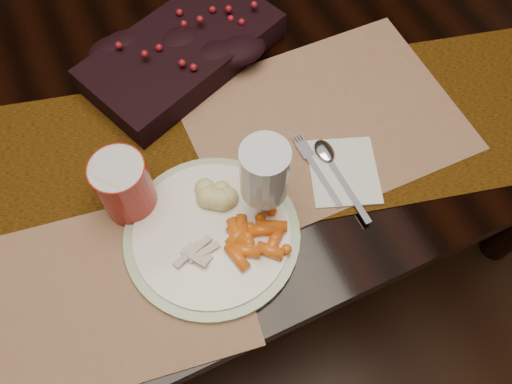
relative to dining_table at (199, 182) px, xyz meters
name	(u,v)px	position (x,y,z in m)	size (l,w,h in m)	color
floor	(211,237)	(0.00, 0.00, -0.38)	(5.00, 5.00, 0.00)	black
dining_table	(199,182)	(0.00, 0.00, 0.00)	(1.80, 1.00, 0.75)	black
table_runner	(182,155)	(-0.05, -0.14, 0.38)	(1.70, 0.35, 0.00)	#55340D
centerpiece	(182,49)	(0.03, 0.06, 0.42)	(0.38, 0.20, 0.08)	black
placemat_main	(324,120)	(0.22, -0.18, 0.38)	(0.49, 0.36, 0.00)	brown
placemat_second	(118,290)	(-0.23, -0.33, 0.38)	(0.40, 0.29, 0.00)	brown
dinner_plate	(212,234)	(-0.06, -0.31, 0.39)	(0.29, 0.29, 0.02)	white
baby_carrots	(253,236)	(0.00, -0.35, 0.40)	(0.10, 0.08, 0.02)	orange
mashed_potatoes	(214,192)	(-0.03, -0.26, 0.41)	(0.07, 0.06, 0.04)	#E9DC89
turkey_shreds	(195,254)	(-0.10, -0.34, 0.40)	(0.08, 0.06, 0.02)	gray
napkin	(344,172)	(0.20, -0.30, 0.38)	(0.12, 0.14, 0.00)	white
fork	(319,173)	(0.15, -0.28, 0.39)	(0.02, 0.14, 0.00)	silver
spoon	(341,178)	(0.18, -0.31, 0.39)	(0.03, 0.17, 0.00)	silver
red_cup	(125,187)	(-0.16, -0.20, 0.44)	(0.09, 0.09, 0.12)	maroon
wine_glass	(264,188)	(0.03, -0.31, 0.48)	(0.07, 0.07, 0.20)	silver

